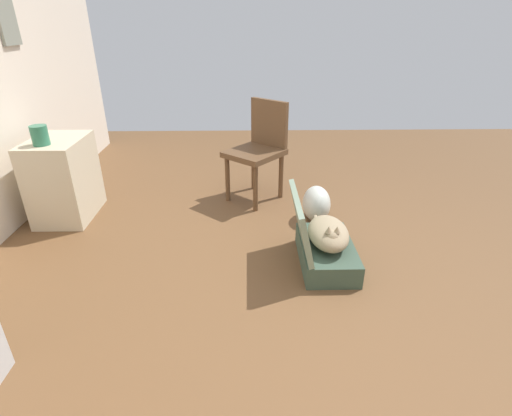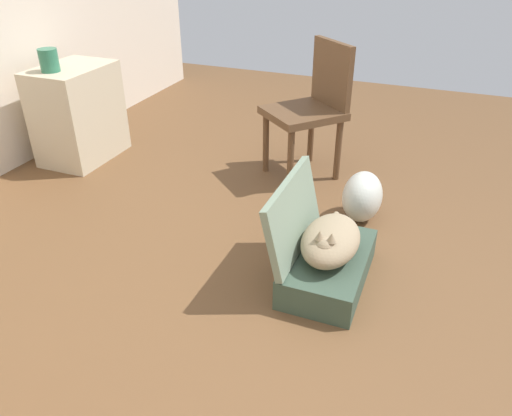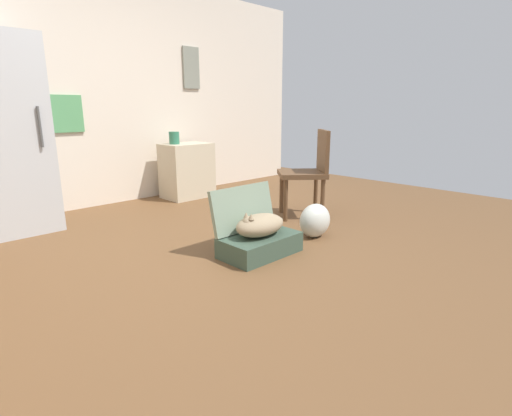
% 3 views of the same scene
% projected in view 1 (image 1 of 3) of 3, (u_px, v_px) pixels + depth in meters
% --- Properties ---
extents(ground_plane, '(7.68, 7.68, 0.00)m').
position_uv_depth(ground_plane, '(291.00, 282.00, 2.58)').
color(ground_plane, brown).
rests_on(ground_plane, ground).
extents(suitcase_base, '(0.62, 0.37, 0.16)m').
position_uv_depth(suitcase_base, '(326.00, 253.00, 2.75)').
color(suitcase_base, '#384C3D').
rests_on(suitcase_base, ground).
extents(suitcase_lid, '(0.62, 0.12, 0.36)m').
position_uv_depth(suitcase_lid, '(301.00, 221.00, 2.63)').
color(suitcase_lid, gray).
rests_on(suitcase_lid, suitcase_base).
extents(cat, '(0.52, 0.27, 0.20)m').
position_uv_depth(cat, '(328.00, 233.00, 2.68)').
color(cat, '#998466').
rests_on(cat, suitcase_base).
extents(plastic_bag_white, '(0.32, 0.23, 0.30)m').
position_uv_depth(plastic_bag_white, '(316.00, 204.00, 3.32)').
color(plastic_bag_white, silver).
rests_on(plastic_bag_white, ground).
extents(side_table, '(0.60, 0.42, 0.69)m').
position_uv_depth(side_table, '(64.00, 179.00, 3.31)').
color(side_table, beige).
rests_on(side_table, ground).
extents(vase_tall, '(0.13, 0.13, 0.15)m').
position_uv_depth(vase_tall, '(40.00, 135.00, 2.99)').
color(vase_tall, '#2D7051').
rests_on(vase_tall, side_table).
extents(chair, '(0.64, 0.63, 0.91)m').
position_uv_depth(chair, '(259.00, 147.00, 3.60)').
color(chair, brown).
rests_on(chair, ground).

